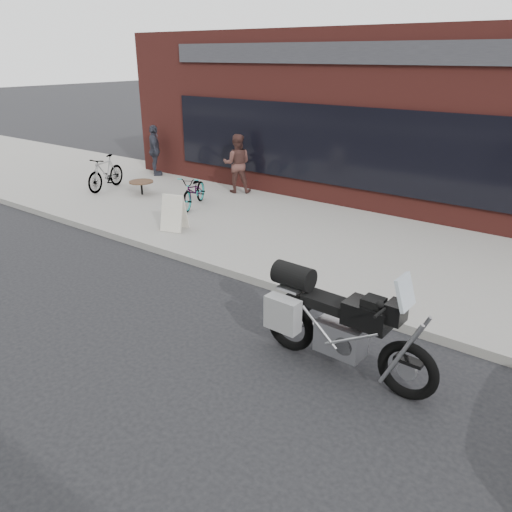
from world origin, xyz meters
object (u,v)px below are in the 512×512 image
at_px(sandwich_sign, 174,212).
at_px(bicycle_front, 194,191).
at_px(motorcycle, 334,323).
at_px(cafe_patron_left, 237,164).
at_px(cafe_patron_right, 155,150).
at_px(bicycle_rear, 106,173).
at_px(cafe_table, 141,182).

bearing_deg(sandwich_sign, bicycle_front, 102.43).
distance_m(bicycle_front, sandwich_sign, 1.89).
xyz_separation_m(motorcycle, cafe_patron_left, (-6.33, 5.92, 0.30)).
bearing_deg(cafe_patron_right, bicycle_rear, 134.67).
bearing_deg(sandwich_sign, bicycle_rear, 144.87).
relative_size(bicycle_rear, cafe_table, 2.42).
height_order(motorcycle, bicycle_rear, motorcycle).
bearing_deg(bicycle_front, sandwich_sign, -84.86).
distance_m(bicycle_front, cafe_table, 2.03).
distance_m(motorcycle, cafe_table, 9.29).
distance_m(motorcycle, cafe_patron_left, 8.67).
bearing_deg(bicycle_rear, motorcycle, -37.49).
xyz_separation_m(sandwich_sign, cafe_table, (-2.95, 1.61, -0.05)).
height_order(bicycle_rear, sandwich_sign, bicycle_rear).
xyz_separation_m(motorcycle, sandwich_sign, (-5.39, 2.46, -0.12)).
xyz_separation_m(motorcycle, cafe_table, (-8.35, 4.07, -0.17)).
bearing_deg(motorcycle, cafe_patron_right, 150.68).
height_order(bicycle_front, cafe_table, bicycle_front).
height_order(motorcycle, cafe_table, motorcycle).
distance_m(cafe_patron_left, cafe_patron_right, 3.52).
bearing_deg(cafe_table, cafe_patron_left, 42.48).
bearing_deg(cafe_patron_left, bicycle_front, 56.12).
relative_size(motorcycle, bicycle_rear, 1.51).
height_order(sandwich_sign, cafe_patron_left, cafe_patron_left).
bearing_deg(sandwich_sign, motorcycle, -41.44).
distance_m(sandwich_sign, cafe_patron_left, 3.61).
xyz_separation_m(bicycle_front, cafe_table, (-2.03, -0.03, -0.06)).
bearing_deg(cafe_patron_right, cafe_patron_left, -142.92).
bearing_deg(motorcycle, bicycle_rear, 160.30).
bearing_deg(sandwich_sign, cafe_table, 134.40).
bearing_deg(sandwich_sign, cafe_patron_right, 124.47).
bearing_deg(cafe_patron_left, sandwich_sign, 70.86).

